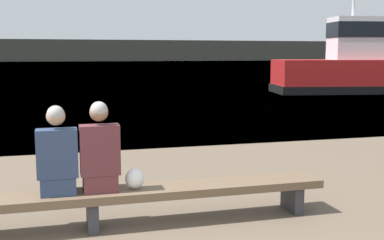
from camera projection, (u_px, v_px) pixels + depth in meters
The scene contains 7 objects.
water_surface at pixel (61, 61), 124.41m from camera, with size 240.00×240.00×0.00m, color #386084.
far_shoreline at pixel (61, 51), 124.82m from camera, with size 600.00×12.00×5.44m, color #4C4C42.
bench_main at pixel (92, 199), 5.46m from camera, with size 5.61×0.49×0.44m.
person_left at pixel (57, 158), 5.31m from camera, with size 0.44×0.41×1.00m.
person_right at pixel (100, 154), 5.42m from camera, with size 0.44×0.42×1.03m.
shopping_bag at pixel (135, 179), 5.56m from camera, with size 0.22×0.18×0.24m.
tugboat_red at pixel (350, 69), 24.53m from camera, with size 7.93×4.10×7.28m.
Camera 1 is at (-0.25, -3.02, 2.00)m, focal length 45.00 mm.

